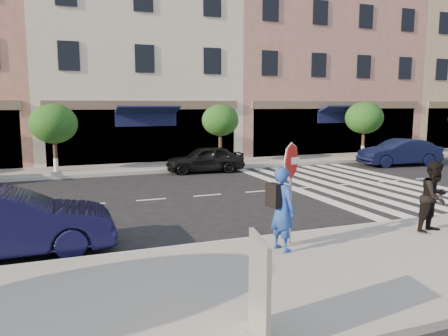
% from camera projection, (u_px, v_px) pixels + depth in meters
% --- Properties ---
extents(ground, '(120.00, 120.00, 0.00)m').
position_uv_depth(ground, '(255.00, 224.00, 11.71)').
color(ground, black).
rests_on(ground, ground).
extents(sidewalk_near, '(60.00, 4.50, 0.15)m').
position_uv_depth(sidewalk_near, '(338.00, 271.00, 8.23)').
color(sidewalk_near, gray).
rests_on(sidewalk_near, ground).
extents(sidewalk_far, '(60.00, 3.00, 0.15)m').
position_uv_depth(sidewalk_far, '(163.00, 167.00, 21.88)').
color(sidewalk_far, gray).
rests_on(sidewalk_far, ground).
extents(building_centre, '(11.00, 9.00, 11.00)m').
position_uv_depth(building_centre, '(131.00, 66.00, 26.47)').
color(building_centre, beige).
rests_on(building_centre, ground).
extents(building_east_mid, '(13.00, 9.00, 13.00)m').
position_uv_depth(building_east_mid, '(303.00, 56.00, 30.53)').
color(building_east_mid, tan).
rests_on(building_east_mid, ground).
extents(building_east_far, '(12.00, 9.00, 12.00)m').
position_uv_depth(building_east_far, '(439.00, 69.00, 34.98)').
color(building_east_far, '#D0AD85').
rests_on(building_east_far, ground).
extents(street_tree_wb, '(2.10, 2.10, 3.06)m').
position_uv_depth(street_tree_wb, '(54.00, 124.00, 19.62)').
color(street_tree_wb, '#473323').
rests_on(street_tree_wb, sidewalk_far).
extents(street_tree_c, '(1.90, 1.90, 3.04)m').
position_uv_depth(street_tree_c, '(220.00, 121.00, 22.42)').
color(street_tree_c, '#473323').
rests_on(street_tree_c, sidewalk_far).
extents(street_tree_ea, '(2.20, 2.20, 3.19)m').
position_uv_depth(street_tree_ea, '(364.00, 118.00, 25.56)').
color(street_tree_ea, '#473323').
rests_on(street_tree_ea, sidewalk_far).
extents(stop_sign, '(0.76, 0.26, 2.24)m').
position_uv_depth(stop_sign, '(291.00, 170.00, 9.35)').
color(stop_sign, gray).
rests_on(stop_sign, sidewalk_near).
extents(photographer, '(0.57, 0.73, 1.77)m').
position_uv_depth(photographer, '(282.00, 209.00, 9.06)').
color(photographer, '#1F3F92').
rests_on(photographer, sidewalk_near).
extents(walker, '(0.96, 0.82, 1.71)m').
position_uv_depth(walker, '(435.00, 197.00, 10.40)').
color(walker, black).
rests_on(walker, sidewalk_near).
extents(poster_board, '(0.37, 0.89, 1.37)m').
position_uv_depth(poster_board, '(260.00, 290.00, 5.64)').
color(poster_board, beige).
rests_on(poster_board, sidewalk_near).
extents(car_near_mid, '(4.38, 1.54, 1.44)m').
position_uv_depth(car_near_mid, '(6.00, 224.00, 9.12)').
color(car_near_mid, black).
rests_on(car_near_mid, ground).
extents(car_far_mid, '(3.78, 1.78, 1.25)m').
position_uv_depth(car_far_mid, '(205.00, 159.00, 20.60)').
color(car_far_mid, black).
rests_on(car_far_mid, ground).
extents(car_far_right, '(4.38, 1.98, 1.39)m').
position_uv_depth(car_far_right, '(399.00, 152.00, 22.78)').
color(car_far_right, black).
rests_on(car_far_right, ground).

